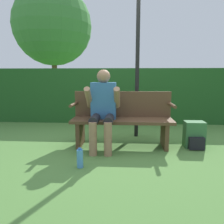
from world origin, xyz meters
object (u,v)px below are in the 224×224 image
signpost (138,49)px  water_bottle (80,158)px  parked_car (198,84)px  backpack (194,135)px  tree (53,26)px  park_bench (122,119)px  person_seated (103,106)px

signpost → water_bottle: bearing=-117.1°
parked_car → backpack: bearing=-95.5°
water_bottle → backpack: bearing=28.2°
tree → backpack: bearing=-53.9°
park_bench → parked_car: bearing=66.5°
signpost → tree: bearing=122.5°
tree → person_seated: bearing=-65.3°
signpost → tree: (-3.05, 4.79, 1.45)m
signpost → parked_car: bearing=66.5°
backpack → parked_car: bearing=72.2°
backpack → water_bottle: bearing=-151.8°
park_bench → water_bottle: park_bench is taller
backpack → tree: 7.22m
signpost → person_seated: bearing=-128.9°
backpack → tree: tree is taller
person_seated → water_bottle: 0.97m
water_bottle → tree: 7.25m
park_bench → parked_car: 10.81m
backpack → parked_car: parked_car is taller
person_seated → signpost: size_ratio=0.44×
backpack → signpost: size_ratio=0.15×
park_bench → signpost: (0.25, 0.54, 1.13)m
person_seated → backpack: person_seated is taller
water_bottle → parked_car: parked_car is taller
parked_car → water_bottle: bearing=-101.7°
park_bench → person_seated: size_ratio=1.31×
parked_car → tree: tree is taller
park_bench → water_bottle: 1.08m
park_bench → tree: bearing=117.7°
tree → signpost: bearing=-57.5°
water_bottle → park_bench: bearing=61.5°
water_bottle → tree: tree is taller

